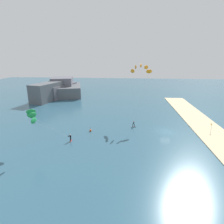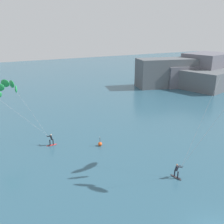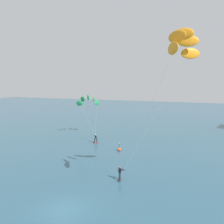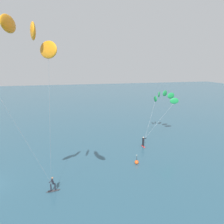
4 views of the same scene
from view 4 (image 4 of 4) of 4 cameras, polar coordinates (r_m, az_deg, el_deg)
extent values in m
ellipsoid|color=#333338|center=(26.11, -15.01, -19.15)|extent=(0.59, 1.54, 0.08)
cube|color=black|center=(26.04, -15.97, -19.16)|extent=(0.33, 0.32, 0.02)
cylinder|color=black|center=(25.91, -14.56, -18.27)|extent=(0.14, 0.14, 0.78)
cylinder|color=black|center=(25.87, -15.57, -18.39)|extent=(0.14, 0.14, 0.78)
cube|color=black|center=(25.54, -15.16, -17.00)|extent=(0.35, 0.36, 0.63)
sphere|color=#9E7051|center=(25.34, -15.22, -16.17)|extent=(0.20, 0.20, 0.20)
cylinder|color=black|center=(25.01, -15.52, -17.31)|extent=(0.54, 0.16, 0.03)
cylinder|color=black|center=(25.20, -15.10, -16.97)|extent=(0.61, 0.17, 0.15)
cylinder|color=black|center=(25.26, -15.60, -16.93)|extent=(0.54, 0.43, 0.15)
ellipsoid|color=orange|center=(15.94, -25.34, 19.99)|extent=(2.08, 0.82, 1.10)
ellipsoid|color=orange|center=(15.33, -19.84, 19.14)|extent=(2.09, 0.61, 1.10)
ellipsoid|color=orange|center=(14.97, -16.24, 15.25)|extent=(1.94, 1.33, 1.10)
cylinder|color=#B2B2B7|center=(20.06, -22.32, -5.43)|extent=(5.68, 3.91, 12.81)
cylinder|color=#B2B2B7|center=(19.28, -15.77, -5.65)|extent=(6.84, 0.73, 12.81)
ellipsoid|color=red|center=(37.39, 8.07, -8.79)|extent=(1.50, 0.37, 0.08)
cube|color=black|center=(37.72, 7.83, -8.51)|extent=(0.28, 0.29, 0.02)
cylinder|color=black|center=(37.05, 8.22, -8.29)|extent=(0.14, 0.14, 0.78)
cylinder|color=black|center=(37.42, 7.96, -8.06)|extent=(0.14, 0.14, 0.78)
cube|color=black|center=(37.00, 8.12, -7.18)|extent=(0.32, 0.30, 0.63)
sphere|color=beige|center=(36.86, 8.14, -6.56)|extent=(0.20, 0.20, 0.20)
cylinder|color=black|center=(37.40, 8.56, -6.73)|extent=(0.36, 0.46, 0.03)
cylinder|color=black|center=(37.21, 8.20, -6.77)|extent=(0.56, 0.39, 0.15)
cylinder|color=black|center=(37.11, 8.49, -6.83)|extent=(0.25, 0.60, 0.15)
ellipsoid|color=#1E9347|center=(41.16, 15.86, 2.81)|extent=(0.53, 1.66, 1.10)
ellipsoid|color=#1E9347|center=(41.30, 15.04, 4.13)|extent=(0.73, 1.66, 1.10)
ellipsoid|color=#1E9347|center=(41.73, 13.58, 4.76)|extent=(1.25, 1.49, 1.10)
ellipsoid|color=#1E9347|center=(42.29, 12.10, 4.47)|extent=(1.58, 1.10, 1.10)
ellipsoid|color=#1E9347|center=(42.73, 11.21, 3.39)|extent=(1.66, 0.53, 1.10)
cylinder|color=#B2B2B7|center=(39.10, 12.38, -1.95)|extent=(2.65, 6.56, 5.34)
cylinder|color=#B2B2B7|center=(39.93, 9.97, -1.54)|extent=(5.64, 4.28, 5.34)
sphere|color=#EA5119|center=(31.12, 6.41, -12.82)|extent=(0.56, 0.56, 0.56)
cylinder|color=#262628|center=(30.86, 6.44, -11.76)|extent=(0.06, 0.06, 0.70)
sphere|color=#F2F2CC|center=(30.69, 6.46, -11.06)|extent=(0.12, 0.12, 0.12)
camera|label=1|loc=(68.24, -13.88, 16.15)|focal=28.75mm
camera|label=2|loc=(44.44, -40.94, 12.41)|focal=41.14mm
camera|label=3|loc=(29.70, -76.69, -0.95)|focal=38.22mm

